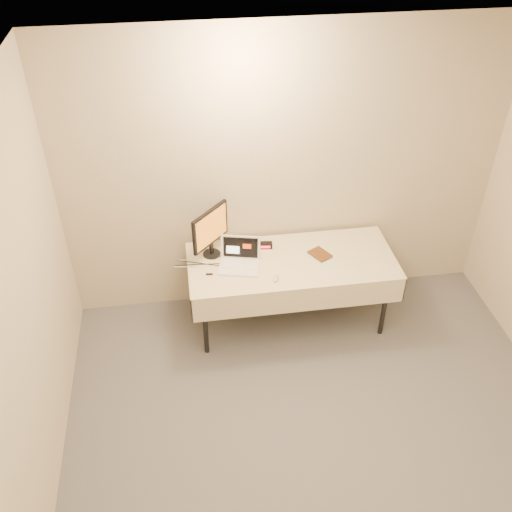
{
  "coord_description": "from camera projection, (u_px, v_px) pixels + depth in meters",
  "views": [
    {
      "loc": [
        -0.91,
        -1.9,
        3.85
      ],
      "look_at": [
        -0.33,
        1.99,
        0.86
      ],
      "focal_mm": 40.0,
      "sensor_mm": 36.0,
      "label": 1
    }
  ],
  "objects": [
    {
      "name": "laptop",
      "position": [
        240.0,
        259.0,
        5.01
      ],
      "size": [
        0.4,
        0.35,
        0.24
      ],
      "rotation": [
        0.0,
        0.0,
        -0.24
      ],
      "color": "white",
      "rests_on": "table"
    },
    {
      "name": "book",
      "position": [
        315.0,
        249.0,
        5.06
      ],
      "size": [
        0.14,
        0.09,
        0.19
      ],
      "primitive_type": "imported",
      "rotation": [
        0.0,
        0.0,
        0.51
      ],
      "color": "brown",
      "rests_on": "table"
    },
    {
      "name": "monitor",
      "position": [
        210.0,
        229.0,
        4.99
      ],
      "size": [
        0.33,
        0.35,
        0.47
      ],
      "rotation": [
        0.0,
        0.0,
        0.82
      ],
      "color": "black",
      "rests_on": "table"
    },
    {
      "name": "back_wall",
      "position": [
        284.0,
        175.0,
        5.08
      ],
      "size": [
        4.0,
        0.1,
        2.7
      ],
      "primitive_type": "cube",
      "color": "beige",
      "rests_on": "ground"
    },
    {
      "name": "table",
      "position": [
        292.0,
        265.0,
        5.13
      ],
      "size": [
        1.86,
        0.81,
        0.74
      ],
      "color": "black",
      "rests_on": "ground"
    },
    {
      "name": "alarm_clock",
      "position": [
        265.0,
        245.0,
        5.23
      ],
      "size": [
        0.14,
        0.07,
        0.06
      ],
      "rotation": [
        0.0,
        0.0,
        -0.12
      ],
      "color": "black",
      "rests_on": "table"
    },
    {
      "name": "paper_form",
      "position": [
        320.0,
        259.0,
        5.1
      ],
      "size": [
        0.22,
        0.32,
        0.0
      ],
      "primitive_type": "cube",
      "rotation": [
        0.0,
        0.0,
        0.41
      ],
      "color": "#B8DBAE",
      "rests_on": "table"
    },
    {
      "name": "usb_dongle",
      "position": [
        209.0,
        274.0,
        4.93
      ],
      "size": [
        0.06,
        0.02,
        0.01
      ],
      "primitive_type": "cube",
      "rotation": [
        0.0,
        0.0,
        -0.12
      ],
      "color": "black",
      "rests_on": "table"
    },
    {
      "name": "clicker",
      "position": [
        276.0,
        278.0,
        4.87
      ],
      "size": [
        0.08,
        0.11,
        0.02
      ],
      "primitive_type": "ellipsoid",
      "rotation": [
        0.0,
        0.0,
        -0.39
      ],
      "color": "#BDBDC0",
      "rests_on": "table"
    }
  ]
}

